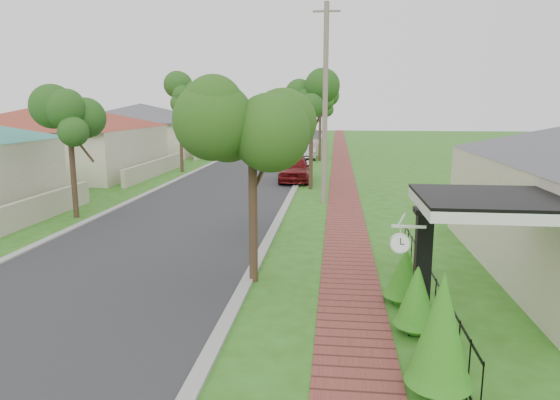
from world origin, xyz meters
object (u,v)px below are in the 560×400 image
at_px(parked_car_red, 294,169).
at_px(near_tree, 252,130).
at_px(porch_post, 422,278).
at_px(utility_pole, 325,105).
at_px(station_clock, 401,242).
at_px(parked_car_white, 307,149).

bearing_deg(parked_car_red, near_tree, -91.77).
xyz_separation_m(porch_post, near_tree, (-3.75, 2.50, 2.73)).
distance_m(parked_car_red, utility_pole, 7.71).
xyz_separation_m(parked_car_red, near_tree, (0.40, -17.09, 3.10)).
bearing_deg(station_clock, parked_car_red, 100.38).
height_order(near_tree, station_clock, near_tree).
bearing_deg(parked_car_red, station_clock, -82.73).
height_order(parked_car_white, station_clock, station_clock).
distance_m(parked_car_white, near_tree, 30.29).
xyz_separation_m(parked_car_red, utility_pole, (1.90, -6.48, 3.71)).
bearing_deg(station_clock, utility_pole, 97.43).
xyz_separation_m(near_tree, station_clock, (3.26, -2.90, -1.90)).
distance_m(porch_post, parked_car_red, 20.03).
distance_m(near_tree, utility_pole, 10.73).
xyz_separation_m(parked_car_white, near_tree, (0.40, -30.13, 3.08)).
height_order(utility_pole, station_clock, utility_pole).
bearing_deg(station_clock, porch_post, 39.36).
bearing_deg(near_tree, utility_pole, 81.95).
bearing_deg(near_tree, parked_car_white, 90.76).
distance_m(porch_post, station_clock, 1.04).
bearing_deg(near_tree, porch_post, -33.69).
bearing_deg(porch_post, parked_car_white, 97.25).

